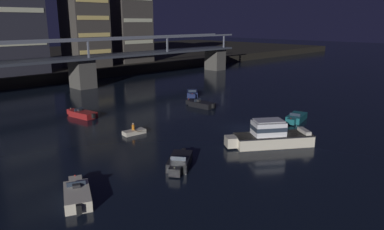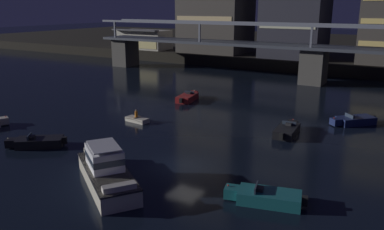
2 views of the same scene
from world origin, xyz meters
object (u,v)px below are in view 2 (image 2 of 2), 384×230
(speedboat_near_right, at_px, (188,97))
(speedboat_mid_left, at_px, (37,142))
(cabin_cruiser_near_left, at_px, (106,170))
(speedboat_near_center, at_px, (287,130))
(speedboat_mid_center, at_px, (266,197))
(dinghy_with_paddler, at_px, (137,119))
(waterfront_pavilion, at_px, (144,39))
(river_bridge, at_px, (315,56))
(speedboat_mid_right, at_px, (354,121))

(speedboat_near_right, height_order, speedboat_mid_left, same)
(cabin_cruiser_near_left, distance_m, speedboat_near_right, 25.85)
(speedboat_near_center, height_order, speedboat_mid_center, same)
(cabin_cruiser_near_left, distance_m, speedboat_mid_center, 11.06)
(speedboat_near_right, height_order, dinghy_with_paddler, dinghy_with_paddler)
(cabin_cruiser_near_left, xyz_separation_m, speedboat_mid_center, (10.62, 3.04, -0.64))
(speedboat_near_center, bearing_deg, speedboat_mid_left, -140.84)
(waterfront_pavilion, distance_m, speedboat_near_center, 61.62)
(river_bridge, bearing_deg, dinghy_with_paddler, -108.85)
(speedboat_near_right, relative_size, speedboat_mid_right, 1.18)
(speedboat_near_right, height_order, speedboat_mid_right, same)
(speedboat_near_right, bearing_deg, speedboat_near_center, -24.74)
(dinghy_with_paddler, bearing_deg, speedboat_near_center, 14.87)
(speedboat_near_right, distance_m, dinghy_with_paddler, 11.30)
(waterfront_pavilion, distance_m, speedboat_mid_right, 61.64)
(speedboat_mid_left, xyz_separation_m, dinghy_with_paddler, (2.77, 10.64, -0.14))
(river_bridge, relative_size, speedboat_mid_right, 18.81)
(waterfront_pavilion, distance_m, cabin_cruiser_near_left, 69.25)
(speedboat_mid_right, bearing_deg, waterfront_pavilion, 148.12)
(cabin_cruiser_near_left, distance_m, dinghy_with_paddler, 15.33)
(river_bridge, xyz_separation_m, speedboat_near_center, (4.51, -27.46, -4.00))
(river_bridge, relative_size, speedboat_near_right, 15.91)
(speedboat_mid_left, distance_m, speedboat_mid_right, 31.58)
(waterfront_pavilion, distance_m, speedboat_near_right, 45.18)
(river_bridge, height_order, speedboat_mid_left, river_bridge)
(speedboat_mid_center, bearing_deg, speedboat_mid_right, 84.80)
(speedboat_near_right, xyz_separation_m, speedboat_mid_right, (20.72, -0.35, 0.00))
(river_bridge, xyz_separation_m, speedboat_mid_left, (-13.53, -42.16, -4.00))
(speedboat_mid_left, height_order, speedboat_mid_right, same)
(waterfront_pavilion, xyz_separation_m, speedboat_mid_left, (29.18, -54.07, -4.02))
(speedboat_near_center, height_order, dinghy_with_paddler, dinghy_with_paddler)
(speedboat_near_center, xyz_separation_m, speedboat_near_right, (-15.71, 7.24, 0.00))
(waterfront_pavilion, xyz_separation_m, speedboat_near_center, (47.22, -39.38, -4.02))
(speedboat_mid_left, bearing_deg, speedboat_mid_center, 1.25)
(speedboat_near_center, distance_m, speedboat_near_right, 17.30)
(speedboat_near_right, xyz_separation_m, dinghy_with_paddler, (0.44, -11.30, -0.14))
(waterfront_pavilion, bearing_deg, river_bridge, -15.59)
(speedboat_near_center, distance_m, speedboat_mid_right, 8.52)
(cabin_cruiser_near_left, distance_m, speedboat_mid_right, 27.23)
(cabin_cruiser_near_left, distance_m, speedboat_mid_left, 10.84)
(river_bridge, bearing_deg, cabin_cruiser_near_left, -93.86)
(river_bridge, bearing_deg, speedboat_near_center, -80.67)
(speedboat_near_right, distance_m, speedboat_mid_left, 22.06)
(speedboat_near_center, relative_size, speedboat_mid_center, 1.01)
(river_bridge, xyz_separation_m, waterfront_pavilion, (-42.71, 11.91, 0.02))
(speedboat_mid_center, bearing_deg, speedboat_mid_left, -178.75)
(speedboat_near_center, height_order, speedboat_mid_left, same)
(speedboat_mid_right, distance_m, dinghy_with_paddler, 23.05)
(cabin_cruiser_near_left, height_order, speedboat_near_center, cabin_cruiser_near_left)
(speedboat_mid_center, relative_size, speedboat_mid_right, 1.18)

